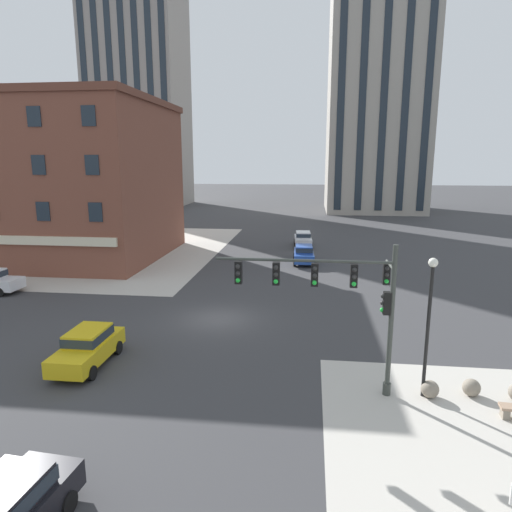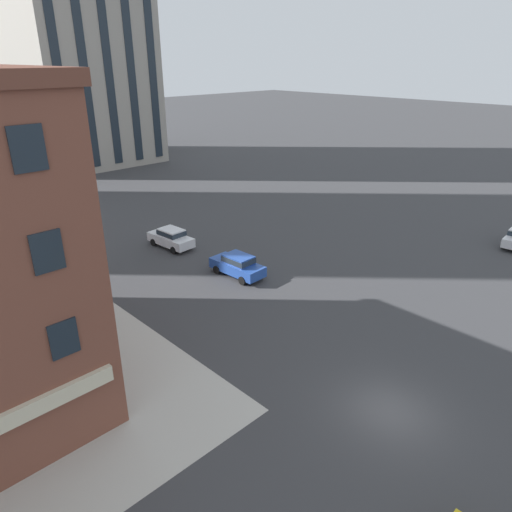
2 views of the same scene
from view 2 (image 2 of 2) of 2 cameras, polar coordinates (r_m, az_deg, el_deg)
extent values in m
plane|color=#38383A|center=(23.81, 16.00, -17.70)|extent=(320.00, 320.00, 0.00)
cylinder|color=black|center=(48.00, 28.76, 2.11)|extent=(0.65, 0.26, 0.64)
cylinder|color=black|center=(45.47, 27.90, 1.22)|extent=(0.65, 0.26, 0.64)
cube|color=silver|center=(40.97, -10.33, 1.99)|extent=(2.05, 4.51, 0.76)
cube|color=silver|center=(40.62, -10.27, 2.84)|extent=(1.63, 2.21, 0.60)
cube|color=#232D38|center=(40.62, -10.27, 2.84)|extent=(1.67, 2.30, 0.40)
cylinder|color=black|center=(41.67, -12.36, 1.63)|extent=(0.26, 0.65, 0.64)
cylinder|color=black|center=(42.59, -10.57, 2.26)|extent=(0.26, 0.65, 0.64)
cylinder|color=black|center=(39.62, -10.00, 0.68)|extent=(0.26, 0.65, 0.64)
cylinder|color=black|center=(40.59, -8.17, 1.36)|extent=(0.26, 0.65, 0.64)
cube|color=#23479E|center=(35.07, -2.30, -1.34)|extent=(1.94, 4.47, 0.76)
cube|color=#23479E|center=(34.70, -2.14, -0.39)|extent=(1.58, 2.17, 0.60)
cube|color=#232D38|center=(34.70, -2.14, -0.39)|extent=(1.62, 2.26, 0.40)
cylinder|color=black|center=(35.62, -4.79, -1.68)|extent=(0.25, 0.65, 0.64)
cylinder|color=black|center=(36.65, -2.86, -0.88)|extent=(0.25, 0.65, 0.64)
cylinder|color=black|center=(33.82, -1.67, -3.01)|extent=(0.25, 0.65, 0.64)
cylinder|color=black|center=(34.91, 0.26, -2.13)|extent=(0.25, 0.65, 0.64)
cube|color=#1E2833|center=(19.43, -22.34, -9.31)|extent=(1.10, 0.08, 1.50)
cube|color=#1E2833|center=(17.89, -24.06, 0.45)|extent=(1.10, 0.08, 1.50)
cube|color=#1E2833|center=(16.96, -26.03, 11.66)|extent=(1.10, 0.08, 1.50)
camera|label=1|loc=(28.54, 79.60, -8.77)|focal=31.82mm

